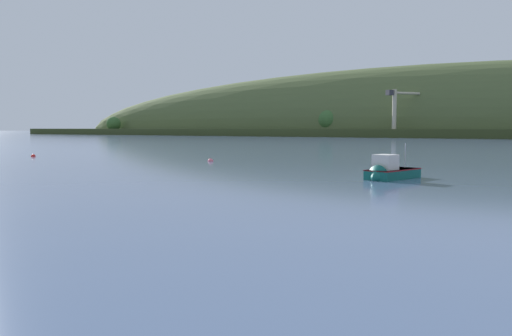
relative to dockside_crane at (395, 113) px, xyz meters
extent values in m
cube|color=#35401E|center=(32.87, 17.36, -8.36)|extent=(571.56, 70.76, 3.64)
ellipsoid|color=#4C5B33|center=(-2.67, 35.05, -10.18)|extent=(458.23, 78.44, 67.80)
sphere|color=#38602D|center=(-185.44, 19.53, -3.39)|extent=(9.00, 9.00, 9.00)
sphere|color=#38602D|center=(-34.99, 12.71, -2.61)|extent=(11.23, 11.23, 11.23)
cube|color=#4C4C51|center=(-0.24, -0.34, -9.18)|extent=(5.60, 5.60, 2.00)
cylinder|color=#BCB293|center=(-0.24, -0.34, 0.96)|extent=(1.83, 1.83, 18.27)
cylinder|color=#BCB293|center=(3.09, 4.39, 8.63)|extent=(9.16, 12.42, 1.00)
cube|color=#333338|center=(-1.74, -2.48, 8.63)|extent=(3.43, 3.37, 2.19)
cube|color=#0F564C|center=(50.69, -177.05, -9.91)|extent=(3.39, 5.60, 1.04)
cone|color=#0F564C|center=(50.02, -179.58, -9.91)|extent=(2.06, 1.28, 1.91)
cube|color=maroon|center=(50.69, -177.05, -9.43)|extent=(3.43, 5.61, 0.08)
cube|color=silver|center=(50.39, -178.17, -8.78)|extent=(1.89, 1.96, 1.21)
cube|color=#192833|center=(50.20, -178.90, -8.60)|extent=(1.33, 0.40, 0.68)
cylinder|color=#B2B2B7|center=(51.16, -175.25, -8.37)|extent=(0.06, 0.06, 2.04)
sphere|color=red|center=(-3.23, -171.05, -10.18)|extent=(0.67, 0.67, 0.67)
cylinder|color=black|center=(-3.23, -171.05, -9.81)|extent=(0.04, 0.04, 0.08)
sphere|color=#E06675|center=(25.09, -166.79, -10.18)|extent=(0.70, 0.70, 0.70)
cylinder|color=black|center=(25.09, -166.79, -9.79)|extent=(0.04, 0.04, 0.08)
camera|label=1|loc=(62.72, -218.76, -6.08)|focal=36.57mm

